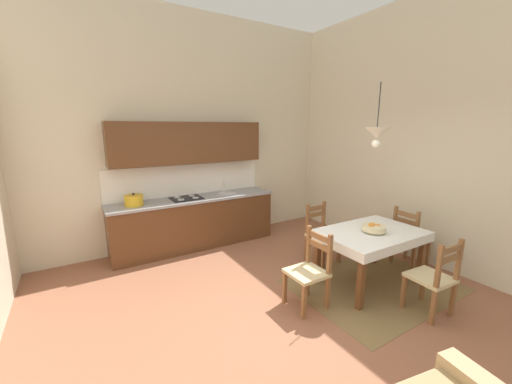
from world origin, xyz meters
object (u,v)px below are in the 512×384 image
object	(u,v)px
dining_chair_kitchen_side	(321,234)
dining_chair_window_side	(409,238)
fruit_bowl	(374,228)
dining_chair_camera_side	(434,278)
kitchen_cabinetry	(193,200)
pendant_lamp	(377,134)
dining_chair_tv_side	(309,271)
dining_table	(371,240)

from	to	relation	value
dining_chair_kitchen_side	dining_chair_window_side	bearing A→B (deg)	-39.51
fruit_bowl	dining_chair_camera_side	bearing A→B (deg)	-86.48
kitchen_cabinetry	dining_chair_window_side	size ratio (longest dim) A/B	3.10
dining_chair_window_side	fruit_bowl	distance (m)	1.06
dining_chair_kitchen_side	pendant_lamp	world-z (taller)	pendant_lamp
dining_chair_kitchen_side	dining_chair_camera_side	xyz separation A→B (m)	(0.08, -1.71, 0.00)
kitchen_cabinetry	dining_chair_kitchen_side	bearing A→B (deg)	-48.03
dining_chair_tv_side	pendant_lamp	xyz separation A→B (m)	(1.06, 0.02, 1.59)
dining_chair_kitchen_side	dining_chair_camera_side	distance (m)	1.72
dining_chair_kitchen_side	pendant_lamp	distance (m)	1.79
kitchen_cabinetry	dining_chair_kitchen_side	size ratio (longest dim) A/B	3.10
kitchen_cabinetry	dining_chair_kitchen_side	xyz separation A→B (m)	(1.50, -1.67, -0.41)
dining_table	fruit_bowl	world-z (taller)	fruit_bowl
kitchen_cabinetry	dining_chair_camera_side	size ratio (longest dim) A/B	3.10
dining_table	kitchen_cabinetry	bearing A→B (deg)	121.50
pendant_lamp	dining_chair_tv_side	bearing A→B (deg)	-178.89
kitchen_cabinetry	dining_chair_tv_side	xyz separation A→B (m)	(0.50, -2.51, -0.41)
dining_chair_camera_side	fruit_bowl	size ratio (longest dim) A/B	3.10
dining_chair_window_side	dining_chair_camera_side	world-z (taller)	same
dining_chair_camera_side	fruit_bowl	xyz separation A→B (m)	(-0.05, 0.80, 0.37)
dining_chair_window_side	pendant_lamp	size ratio (longest dim) A/B	1.16
fruit_bowl	dining_table	bearing A→B (deg)	66.86
kitchen_cabinetry	dining_chair_window_side	distance (m)	3.59
dining_chair_window_side	fruit_bowl	world-z (taller)	dining_chair_window_side
fruit_bowl	pendant_lamp	world-z (taller)	pendant_lamp
dining_chair_window_side	dining_chair_tv_side	world-z (taller)	same
kitchen_cabinetry	pendant_lamp	xyz separation A→B (m)	(1.56, -2.49, 1.18)
dining_chair_window_side	dining_chair_camera_side	distance (m)	1.28
dining_chair_camera_side	dining_chair_kitchen_side	bearing A→B (deg)	92.80
kitchen_cabinetry	dining_table	distance (m)	2.99
dining_chair_window_side	fruit_bowl	bearing A→B (deg)	-175.91
dining_chair_kitchen_side	kitchen_cabinetry	bearing A→B (deg)	131.97
dining_table	pendant_lamp	distance (m)	1.41
dining_chair_kitchen_side	fruit_bowl	xyz separation A→B (m)	(0.03, -0.92, 0.37)
dining_table	pendant_lamp	bearing A→B (deg)	84.98
dining_chair_kitchen_side	pendant_lamp	bearing A→B (deg)	-85.93
kitchen_cabinetry	dining_table	world-z (taller)	kitchen_cabinetry
dining_chair_window_side	dining_chair_tv_side	xyz separation A→B (m)	(-2.02, 0.00, 0.00)
dining_chair_kitchen_side	dining_chair_tv_side	xyz separation A→B (m)	(-1.00, -0.84, 0.00)
kitchen_cabinetry	dining_chair_camera_side	distance (m)	3.76
dining_chair_kitchen_side	dining_chair_tv_side	size ratio (longest dim) A/B	1.00
dining_chair_camera_side	kitchen_cabinetry	bearing A→B (deg)	115.13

